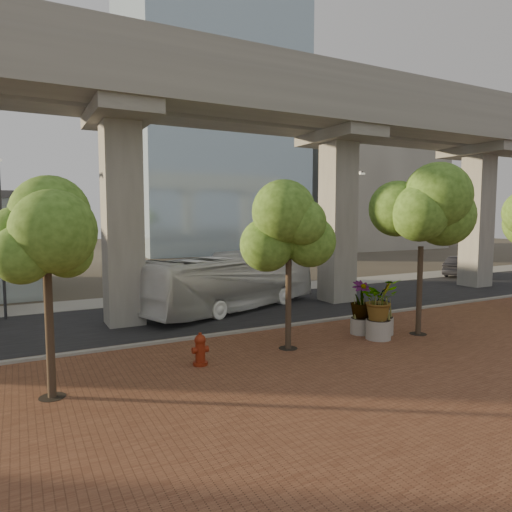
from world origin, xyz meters
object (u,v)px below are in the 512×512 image
fire_hydrant (200,350)px  planter_front (379,303)px  transit_bus (233,282)px  parked_car (461,267)px

fire_hydrant → planter_front: planter_front is taller
transit_bus → fire_hydrant: (-4.66, -7.57, -0.91)m
parked_car → planter_front: planter_front is taller
fire_hydrant → planter_front: size_ratio=0.45×
parked_car → planter_front: (-19.25, -11.31, 0.73)m
transit_bus → parked_car: (21.96, 3.43, -0.70)m
fire_hydrant → transit_bus: bearing=58.4°
transit_bus → planter_front: transit_bus is taller
transit_bus → fire_hydrant: 8.94m
planter_front → parked_car: bearing=30.4°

